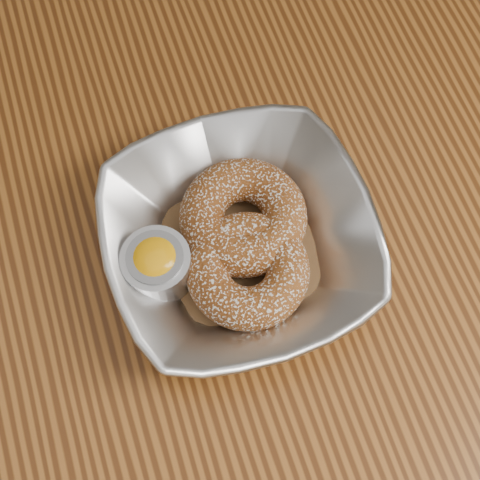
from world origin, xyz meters
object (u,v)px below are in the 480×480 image
object	(u,v)px
donut_back	(243,217)
ramekin	(157,265)
donut_front	(248,270)
serving_bowl	(240,241)
table	(258,288)

from	to	relation	value
donut_back	ramekin	xyz separation A→B (m)	(-0.08, -0.02, 0.00)
donut_front	donut_back	bearing A→B (deg)	76.04
donut_back	serving_bowl	bearing A→B (deg)	-115.53
donut_back	donut_front	xyz separation A→B (m)	(-0.01, -0.05, -0.00)
table	ramekin	size ratio (longest dim) A/B	21.21
serving_bowl	donut_front	xyz separation A→B (m)	(-0.00, -0.03, 0.00)
donut_back	ramekin	distance (m)	0.08
donut_front	ramekin	distance (m)	0.07
table	ramekin	distance (m)	0.16
serving_bowl	ramekin	size ratio (longest dim) A/B	3.94
serving_bowl	ramekin	xyz separation A→B (m)	(-0.07, -0.00, 0.01)
donut_back	ramekin	bearing A→B (deg)	-165.73
table	serving_bowl	xyz separation A→B (m)	(-0.02, 0.00, 0.13)
donut_front	ramekin	size ratio (longest dim) A/B	1.80
serving_bowl	donut_back	distance (m)	0.02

